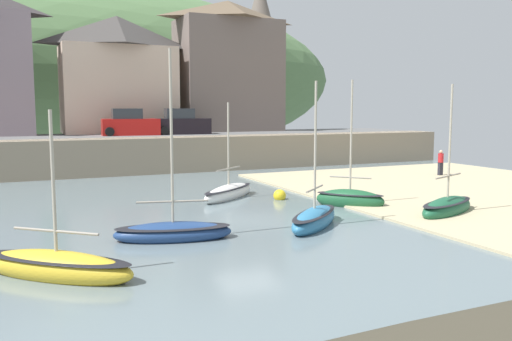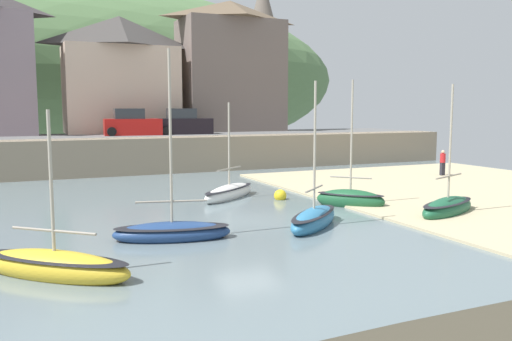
{
  "view_description": "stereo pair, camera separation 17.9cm",
  "coord_description": "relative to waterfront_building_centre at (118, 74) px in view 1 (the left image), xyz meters",
  "views": [
    {
      "loc": [
        -8.19,
        -18.78,
        4.38
      ],
      "look_at": [
        0.94,
        1.3,
        1.79
      ],
      "focal_mm": 37.44,
      "sensor_mm": 36.0,
      "label": 1
    },
    {
      "loc": [
        -8.03,
        -18.85,
        4.38
      ],
      "look_at": [
        0.94,
        1.3,
        1.79
      ],
      "focal_mm": 37.44,
      "sensor_mm": 36.0,
      "label": 2
    }
  ],
  "objects": [
    {
      "name": "fishing_boat_green",
      "position": [
        -3.16,
        -26.9,
        -6.83
      ],
      "size": [
        4.14,
        2.27,
        6.47
      ],
      "rotation": [
        0.0,
        0.0,
        -0.25
      ],
      "color": "navy",
      "rests_on": "ground"
    },
    {
      "name": "mooring_buoy",
      "position": [
        3.67,
        -21.34,
        -6.92
      ],
      "size": [
        0.61,
        0.61,
        0.61
      ],
      "color": "yellow",
      "rests_on": "ground"
    },
    {
      "name": "rowboat_small_beached",
      "position": [
        -7.01,
        -29.55,
        -6.81
      ],
      "size": [
        4.12,
        3.88,
        4.55
      ],
      "rotation": [
        0.0,
        0.0,
        -0.73
      ],
      "color": "gold",
      "rests_on": "ground"
    },
    {
      "name": "person_on_slipway",
      "position": [
        16.97,
        -17.95,
        -6.12
      ],
      "size": [
        0.34,
        0.34,
        1.62
      ],
      "color": "#282833",
      "rests_on": "ground"
    },
    {
      "name": "motorboat_with_cabin",
      "position": [
        8.25,
        -27.56,
        -6.79
      ],
      "size": [
        4.06,
        2.57,
        5.55
      ],
      "rotation": [
        0.0,
        0.0,
        0.4
      ],
      "color": "#1B5638",
      "rests_on": "ground"
    },
    {
      "name": "hillside_backdrop",
      "position": [
        -4.14,
        30.0,
        1.24
      ],
      "size": [
        80.0,
        44.0,
        23.85
      ],
      "color": "#537647",
      "rests_on": "ground"
    },
    {
      "name": "waterfront_building_right",
      "position": [
        9.47,
        0.0,
        0.95
      ],
      "size": [
        8.93,
        5.44,
        11.17
      ],
      "color": "#6F6059",
      "rests_on": "ground"
    },
    {
      "name": "ground",
      "position": [
        1.71,
        -34.76,
        -6.94
      ],
      "size": [
        48.0,
        41.0,
        0.61
      ],
      "color": "slate"
    },
    {
      "name": "sailboat_blue_trim",
      "position": [
        1.55,
        -20.03,
        -6.81
      ],
      "size": [
        3.97,
        3.51,
        4.85
      ],
      "rotation": [
        0.0,
        0.0,
        0.69
      ],
      "color": "white",
      "rests_on": "ground"
    },
    {
      "name": "quay_seawall",
      "position": [
        0.31,
        -7.7,
        -5.75
      ],
      "size": [
        48.0,
        9.4,
        2.4
      ],
      "color": "gray",
      "rests_on": "ground"
    },
    {
      "name": "sailboat_nearest_shore",
      "position": [
        2.15,
        -27.17,
        -6.8
      ],
      "size": [
        3.72,
        3.49,
        5.56
      ],
      "rotation": [
        0.0,
        0.0,
        0.73
      ],
      "color": "teal",
      "rests_on": "ground"
    },
    {
      "name": "church_with_spire",
      "position": [
        14.39,
        4.0,
        2.8
      ],
      "size": [
        3.0,
        3.0,
        14.53
      ],
      "color": "gray",
      "rests_on": "ground"
    },
    {
      "name": "waterfront_building_centre",
      "position": [
        0.0,
        0.0,
        0.0
      ],
      "size": [
        9.04,
        5.14,
        9.24
      ],
      "color": "beige",
      "rests_on": "ground"
    },
    {
      "name": "parked_car_end_of_row",
      "position": [
        3.88,
        -4.5,
        -3.9
      ],
      "size": [
        4.25,
        2.11,
        1.95
      ],
      "rotation": [
        0.0,
        0.0,
        -0.1
      ],
      "color": "black",
      "rests_on": "ground"
    },
    {
      "name": "sailboat_white_hull",
      "position": [
        5.75,
        -24.22,
        -6.77
      ],
      "size": [
        2.88,
        2.97,
        5.84
      ],
      "rotation": [
        0.0,
        0.0,
        -0.82
      ],
      "color": "#1D5531",
      "rests_on": "ground"
    },
    {
      "name": "parked_car_by_wall",
      "position": [
        -0.07,
        -4.5,
        -3.9
      ],
      "size": [
        4.22,
        2.02,
        1.95
      ],
      "rotation": [
        0.0,
        0.0,
        -0.08
      ],
      "color": "red",
      "rests_on": "ground"
    }
  ]
}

